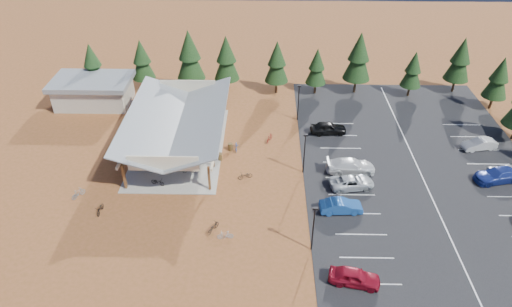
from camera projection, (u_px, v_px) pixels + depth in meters
name	position (u px, v px, depth m)	size (l,w,h in m)	color
ground	(259.00, 182.00, 50.98)	(140.00, 140.00, 0.00)	brown
asphalt_lot	(418.00, 168.00, 53.13)	(27.00, 44.00, 0.04)	black
concrete_pad	(180.00, 146.00, 56.89)	(10.60, 18.60, 0.10)	gray
bike_pavilion	(177.00, 120.00, 54.74)	(11.65, 19.40, 4.97)	brown
outbuilding	(93.00, 91.00, 65.05)	(11.00, 7.00, 3.90)	#ADA593
lamp_post_0	(313.00, 226.00, 40.98)	(0.50, 0.25, 5.14)	black
lamp_post_1	(305.00, 151.00, 50.85)	(0.50, 0.25, 5.14)	black
lamp_post_2	(298.00, 100.00, 60.73)	(0.50, 0.25, 5.14)	black
trash_bin_0	(220.00, 157.00, 54.31)	(0.60, 0.60, 0.90)	#4E3A1C
trash_bin_1	(230.00, 147.00, 56.09)	(0.60, 0.60, 0.90)	#4E3A1C
pine_0	(92.00, 63.00, 66.45)	(3.33, 3.33, 7.75)	#382314
pine_1	(142.00, 60.00, 67.24)	(3.40, 3.40, 7.92)	#382314
pine_2	(190.00, 55.00, 65.84)	(4.16, 4.16, 9.70)	#382314
pine_3	(226.00, 58.00, 66.45)	(3.75, 3.75, 8.74)	#382314
pine_4	(277.00, 62.00, 66.28)	(3.49, 3.49, 8.13)	#382314
pine_5	(317.00, 66.00, 66.52)	(3.04, 3.04, 7.07)	#382314
pine_6	(359.00, 56.00, 65.97)	(4.02, 4.02, 9.37)	#382314
pine_7	(413.00, 69.00, 65.79)	(3.00, 3.00, 6.99)	#382314
pine_8	(460.00, 59.00, 66.42)	(3.67, 3.67, 8.54)	#382314
pine_13	(499.00, 78.00, 62.42)	(3.32, 3.32, 7.75)	#382314
bike_0	(158.00, 182.00, 50.22)	(0.56, 1.61, 0.84)	black
bike_1	(166.00, 158.00, 53.84)	(0.48, 1.70, 1.02)	#96989E
bike_2	(163.00, 134.00, 58.40)	(0.54, 1.56, 0.82)	navy
bike_3	(172.00, 122.00, 60.69)	(0.48, 1.70, 1.02)	maroon
bike_4	(189.00, 170.00, 52.02)	(0.53, 1.53, 0.81)	black
bike_5	(208.00, 146.00, 55.87)	(0.50, 1.76, 1.06)	#989BA1
bike_6	(209.00, 137.00, 57.81)	(0.61, 1.76, 0.93)	#141BA0
bike_7	(212.00, 116.00, 62.08)	(0.43, 1.54, 0.92)	maroon
bike_8	(100.00, 209.00, 46.63)	(0.61, 1.74, 0.91)	black
bike_9	(78.00, 193.00, 48.60)	(0.49, 1.73, 1.04)	gray
bike_12	(213.00, 227.00, 44.39)	(0.62, 1.79, 0.94)	black
bike_13	(225.00, 235.00, 43.51)	(0.45, 1.59, 0.96)	#9E9FA7
bike_14	(236.00, 146.00, 56.14)	(0.63, 1.82, 0.96)	#234596
bike_15	(269.00, 138.00, 57.64)	(0.47, 1.67, 1.00)	maroon
bike_16	(245.00, 176.00, 51.28)	(0.58, 1.67, 0.88)	black
car_0	(355.00, 277.00, 38.96)	(1.77, 4.39, 1.50)	maroon
car_1	(341.00, 206.00, 46.51)	(1.53, 4.38, 1.44)	#1B4A93
car_2	(352.00, 182.00, 49.83)	(2.26, 4.90, 1.36)	#B1B6BA
car_3	(351.00, 166.00, 52.11)	(2.27, 5.58, 1.62)	silver
car_4	(328.00, 128.00, 59.02)	(1.86, 4.62, 1.57)	black
car_7	(498.00, 175.00, 50.75)	(2.19, 5.38, 1.56)	navy
car_8	(508.00, 172.00, 51.35)	(1.75, 4.34, 1.48)	#A7AAAE
car_9	(479.00, 144.00, 56.04)	(1.48, 4.24, 1.40)	#BCBCBC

